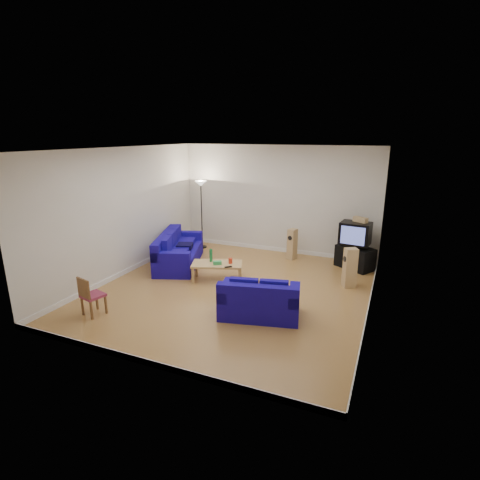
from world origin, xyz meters
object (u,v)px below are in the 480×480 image
at_px(sofa_loveseat, 259,303).
at_px(television, 355,233).
at_px(sofa_three_seat, 177,253).
at_px(tv_stand, 355,258).
at_px(coffee_table, 217,265).

relative_size(sofa_loveseat, television, 2.09).
bearing_deg(sofa_three_seat, tv_stand, 89.10).
xyz_separation_m(coffee_table, tv_stand, (3.03, 2.22, -0.09)).
bearing_deg(tv_stand, sofa_three_seat, -129.27).
height_order(tv_stand, television, television).
relative_size(sofa_three_seat, television, 3.00).
relative_size(sofa_three_seat, sofa_loveseat, 1.44).
xyz_separation_m(sofa_three_seat, sofa_loveseat, (3.15, -2.02, -0.03)).
bearing_deg(television, coffee_table, -137.23).
relative_size(coffee_table, television, 1.65).
height_order(sofa_three_seat, coffee_table, sofa_three_seat).
bearing_deg(sofa_loveseat, television, 55.98).
height_order(sofa_three_seat, television, television).
distance_m(sofa_loveseat, television, 3.90).
distance_m(coffee_table, tv_stand, 3.76).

